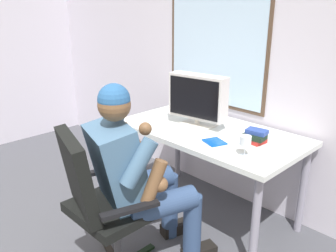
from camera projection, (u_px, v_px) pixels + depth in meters
name	position (u px, v px, depth m)	size (l,w,h in m)	color
wall_rear	(252.00, 38.00, 2.77)	(5.69, 0.08, 2.79)	silver
desk	(209.00, 140.00, 2.74)	(1.42, 0.77, 0.73)	gray
office_chair	(99.00, 197.00, 2.11)	(0.65, 0.64, 0.98)	black
person_seated	(138.00, 174.00, 2.20)	(0.64, 0.86, 1.24)	navy
crt_monitor	(198.00, 98.00, 2.73)	(0.48, 0.24, 0.41)	beige
wine_glass	(245.00, 142.00, 2.23)	(0.07, 0.07, 0.14)	silver
book_stack	(255.00, 136.00, 2.46)	(0.16, 0.14, 0.09)	red
cd_case	(214.00, 142.00, 2.47)	(0.18, 0.17, 0.01)	blue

